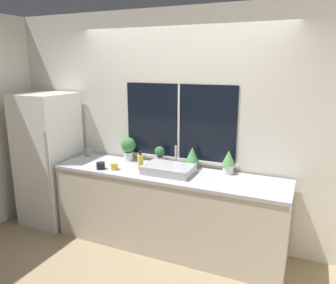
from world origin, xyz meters
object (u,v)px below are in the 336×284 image
object	(u,v)px
potted_plant_far_left	(128,147)
potted_plant_far_right	(228,161)
potted_plant_center_left	(160,154)
mug_black	(101,166)
potted_plant_center_right	(192,157)
mug_grey	(88,152)
soap_bottle	(140,162)
sink	(169,169)
refrigerator	(49,159)
mug_yellow	(114,166)

from	to	relation	value
potted_plant_far_left	potted_plant_far_right	world-z (taller)	potted_plant_far_left
potted_plant_center_left	mug_black	distance (m)	0.70
potted_plant_center_right	mug_grey	distance (m)	1.43
potted_plant_far_left	potted_plant_center_right	size ratio (longest dim) A/B	1.13
potted_plant_far_right	potted_plant_center_right	bearing A→B (deg)	180.00
potted_plant_center_left	soap_bottle	bearing A→B (deg)	-114.37
potted_plant_center_right	potted_plant_far_right	xyz separation A→B (m)	(0.42, 0.00, 0.00)
potted_plant_far_right	mug_grey	world-z (taller)	potted_plant_far_right
soap_bottle	potted_plant_far_right	bearing A→B (deg)	15.40
sink	potted_plant_center_left	size ratio (longest dim) A/B	2.45
refrigerator	potted_plant_far_left	size ratio (longest dim) A/B	5.97
mug_grey	potted_plant_far_right	bearing A→B (deg)	1.80
sink	potted_plant_far_right	world-z (taller)	sink
refrigerator	potted_plant_far_left	bearing A→B (deg)	13.28
potted_plant_center_left	potted_plant_far_right	distance (m)	0.83
potted_plant_far_right	soap_bottle	distance (m)	0.99
potted_plant_far_right	mug_yellow	distance (m)	1.29
mug_grey	mug_black	distance (m)	0.60
potted_plant_center_left	mug_yellow	world-z (taller)	potted_plant_center_left
mug_yellow	potted_plant_center_left	bearing A→B (deg)	45.18
refrigerator	mug_yellow	bearing A→B (deg)	-7.25
mug_black	mug_yellow	bearing A→B (deg)	16.06
sink	soap_bottle	world-z (taller)	sink
mug_grey	soap_bottle	bearing A→B (deg)	-12.91
mug_yellow	refrigerator	bearing A→B (deg)	172.75
soap_bottle	mug_yellow	bearing A→B (deg)	-154.36
refrigerator	mug_grey	size ratio (longest dim) A/B	18.25
mug_black	potted_plant_far_right	bearing A→B (deg)	17.60
sink	potted_plant_center_left	xyz separation A→B (m)	(-0.23, 0.25, 0.08)
potted_plant_far_right	potted_plant_center_left	bearing A→B (deg)	180.00
refrigerator	sink	xyz separation A→B (m)	(1.73, 0.00, 0.09)
sink	mug_yellow	size ratio (longest dim) A/B	6.58
potted_plant_center_left	mug_grey	bearing A→B (deg)	-176.72
potted_plant_center_left	potted_plant_far_left	bearing A→B (deg)	180.00
refrigerator	potted_plant_far_right	bearing A→B (deg)	6.17
soap_bottle	mug_grey	bearing A→B (deg)	167.09
refrigerator	mug_yellow	xyz separation A→B (m)	(1.11, -0.14, 0.08)
soap_bottle	mug_yellow	world-z (taller)	soap_bottle
potted_plant_far_left	mug_black	size ratio (longest dim) A/B	3.01
mug_yellow	mug_grey	xyz separation A→B (m)	(-0.62, 0.34, 0.01)
potted_plant_far_right	mug_black	xyz separation A→B (m)	(-1.38, -0.44, -0.11)
potted_plant_far_right	potted_plant_far_left	bearing A→B (deg)	180.00
potted_plant_center_left	mug_grey	world-z (taller)	potted_plant_center_left
potted_plant_far_left	mug_yellow	xyz separation A→B (m)	(0.04, -0.39, -0.13)
mug_black	mug_grey	bearing A→B (deg)	140.99
refrigerator	soap_bottle	world-z (taller)	refrigerator
refrigerator	potted_plant_far_right	distance (m)	2.35
mug_black	potted_plant_far_left	bearing A→B (deg)	75.32
potted_plant_far_left	mug_grey	distance (m)	0.60
soap_bottle	mug_grey	distance (m)	0.92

